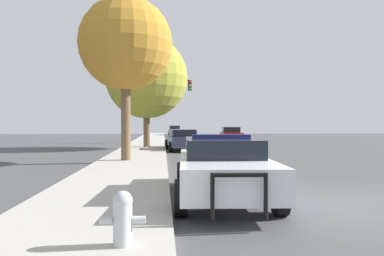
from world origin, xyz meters
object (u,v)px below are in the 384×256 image
Objects in this scene: fire_hydrant at (123,217)px; tree_sidewalk_mid at (147,78)px; police_car at (222,166)px; tree_sidewalk_near at (126,44)px; car_background_distant at (175,130)px; traffic_light at (165,97)px; car_background_midblock at (182,139)px; car_background_oncoming at (231,134)px.

tree_sidewalk_mid is (-0.61, 20.93, 4.37)m from fire_hydrant.
police_car is 9.67m from tree_sidewalk_near.
traffic_light is at bearing -91.46° from car_background_distant.
car_background_midblock is at bearing -86.45° from police_car.
tree_sidewalk_near is at bearing -66.80° from police_car.
tree_sidewalk_mid reaches higher than car_background_midblock.
car_background_oncoming is at bearing -73.26° from car_background_distant.
tree_sidewalk_near reaches higher than car_background_oncoming.
tree_sidewalk_near is (-7.88, -17.70, 4.44)m from car_background_oncoming.
police_car reaches higher than car_background_distant.
tree_sidewalk_mid is at bearing -93.00° from car_background_distant.
fire_hydrant is 0.17× the size of car_background_distant.
traffic_light is at bearing 12.32° from car_background_oncoming.
tree_sidewalk_near is at bearing 95.43° from fire_hydrant.
tree_sidewalk_mid reaches higher than car_background_distant.
police_car is 15.51m from car_background_midblock.
tree_sidewalk_mid reaches higher than police_car.
car_background_oncoming is (6.78, 29.27, 0.23)m from fire_hydrant.
fire_hydrant is at bearing -91.40° from traffic_light.
tree_sidewalk_mid is (-1.30, -7.51, 0.81)m from traffic_light.
fire_hydrant is 47.98m from car_background_distant.
car_background_distant is at bearing 84.84° from tree_sidewalk_near.
fire_hydrant is at bearing 65.00° from police_car.
police_car reaches higher than car_background_oncoming.
car_background_oncoming is at bearing 48.48° from tree_sidewalk_mid.
tree_sidewalk_near is 9.37m from tree_sidewalk_mid.
tree_sidewalk_near is at bearing -92.26° from car_background_distant.
car_background_midblock is 0.67× the size of tree_sidewalk_near.
car_background_midblock is 1.07× the size of car_background_oncoming.
police_car is 0.71× the size of tree_sidewalk_near.
traffic_light reaches higher than car_background_midblock.
traffic_light is 10.06m from car_background_midblock.
police_car is 26.23m from car_background_oncoming.
car_background_distant is at bearing 84.88° from car_background_midblock.
tree_sidewalk_near reaches higher than fire_hydrant.
police_car is 1.06× the size of car_background_midblock.
tree_sidewalk_mid is at bearing -99.83° from traffic_light.
tree_sidewalk_mid is at bearing 91.66° from fire_hydrant.
car_background_distant is (1.49, 19.49, -3.32)m from traffic_light.
fire_hydrant is 0.10× the size of tree_sidewalk_near.
car_background_oncoming is 0.63× the size of tree_sidewalk_near.
tree_sidewalk_mid reaches higher than fire_hydrant.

